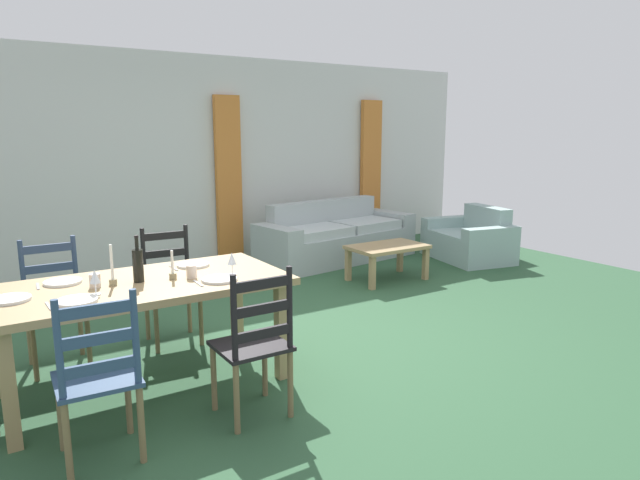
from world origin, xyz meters
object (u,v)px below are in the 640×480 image
(wine_bottle, at_px, (138,265))
(coffee_cup_primary, at_px, (192,272))
(dining_table, at_px, (143,294))
(wine_glass_near_left, at_px, (95,277))
(dining_chair_near_left, at_px, (98,378))
(armchair_upholstered, at_px, (472,241))
(dining_chair_near_right, at_px, (255,344))
(dining_chair_far_left, at_px, (55,304))
(coffee_table, at_px, (387,251))
(dining_chair_far_right, at_px, (170,286))
(coffee_cup_secondary, at_px, (95,281))
(couch, at_px, (334,239))
(wine_glass_near_right, at_px, (232,259))

(wine_bottle, height_order, coffee_cup_primary, wine_bottle)
(dining_table, bearing_deg, wine_glass_near_left, -154.61)
(dining_table, bearing_deg, dining_chair_near_left, -120.65)
(wine_bottle, height_order, armchair_upholstered, wine_bottle)
(wine_bottle, xyz_separation_m, armchair_upholstered, (4.91, 1.53, -0.62))
(dining_chair_near_right, relative_size, dining_chair_far_left, 1.00)
(armchair_upholstered, bearing_deg, dining_chair_far_left, -171.48)
(dining_chair_near_left, distance_m, coffee_table, 4.21)
(wine_glass_near_left, height_order, coffee_cup_primary, wine_glass_near_left)
(dining_chair_near_left, xyz_separation_m, coffee_table, (3.66, 2.07, -0.12))
(coffee_cup_primary, xyz_separation_m, armchair_upholstered, (4.58, 1.62, -0.55))
(dining_table, xyz_separation_m, coffee_cup_primary, (0.32, -0.08, 0.13))
(dining_chair_near_right, distance_m, coffee_cup_primary, 0.78)
(dining_table, relative_size, armchair_upholstered, 1.46)
(dining_chair_far_right, xyz_separation_m, coffee_cup_secondary, (-0.72, -0.74, 0.32))
(couch, bearing_deg, coffee_cup_primary, -138.67)
(coffee_cup_secondary, bearing_deg, wine_bottle, -3.02)
(wine_glass_near_right, relative_size, coffee_table, 0.18)
(wine_glass_near_left, distance_m, coffee_cup_secondary, 0.19)
(dining_chair_far_right, distance_m, armchair_upholstered, 4.54)
(dining_chair_far_left, distance_m, armchair_upholstered, 5.42)
(wine_bottle, bearing_deg, couch, 37.29)
(dining_chair_far_left, bearing_deg, wine_glass_near_left, -81.34)
(coffee_cup_primary, height_order, coffee_cup_secondary, same)
(wine_glass_near_right, bearing_deg, coffee_cup_primary, 164.76)
(dining_table, xyz_separation_m, wine_bottle, (-0.01, 0.01, 0.20))
(dining_chair_far_right, xyz_separation_m, wine_bottle, (-0.45, -0.75, 0.39))
(coffee_cup_secondary, xyz_separation_m, coffee_table, (3.49, 1.28, -0.44))
(wine_glass_near_left, bearing_deg, wine_glass_near_right, -0.32)
(dining_chair_near_left, xyz_separation_m, couch, (3.73, 3.29, -0.19))
(dining_table, height_order, dining_chair_far_right, dining_chair_far_right)
(coffee_cup_secondary, bearing_deg, dining_table, -5.28)
(coffee_cup_secondary, bearing_deg, coffee_table, 20.07)
(dining_chair_far_right, distance_m, coffee_table, 2.82)
(dining_chair_far_left, relative_size, coffee_cup_primary, 10.67)
(dining_chair_far_left, distance_m, wine_glass_near_right, 1.42)
(dining_chair_far_right, distance_m, coffee_cup_primary, 0.92)
(dining_chair_far_right, bearing_deg, couch, 31.61)
(dining_chair_far_right, height_order, couch, dining_chair_far_right)
(dining_chair_far_right, xyz_separation_m, coffee_cup_primary, (-0.12, -0.85, 0.32))
(coffee_table, bearing_deg, armchair_upholstered, 7.91)
(dining_chair_near_left, xyz_separation_m, armchair_upholstered, (5.36, 2.31, -0.23))
(dining_table, relative_size, wine_bottle, 6.01)
(dining_chair_far_right, bearing_deg, coffee_cup_secondary, -134.28)
(dining_chair_near_right, distance_m, wine_glass_near_left, 1.06)
(dining_chair_far_right, distance_m, wine_bottle, 0.96)
(dining_chair_near_right, bearing_deg, wine_glass_near_left, 140.36)
(wine_glass_near_left, bearing_deg, dining_table, 25.39)
(dining_chair_far_left, bearing_deg, wine_glass_near_right, -40.59)
(coffee_cup_primary, bearing_deg, dining_chair_near_left, -138.43)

